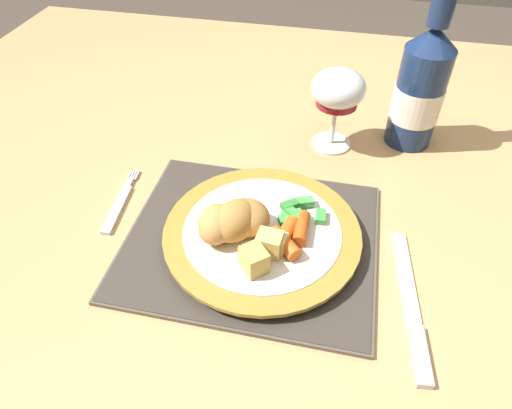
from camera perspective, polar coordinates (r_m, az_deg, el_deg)
The scene contains 12 objects.
ground_plane at distance 1.33m, azimuth 2.64°, elevation -20.58°, with size 6.00×6.00×0.00m, color #4C4238.
dining_table at distance 0.79m, azimuth 4.17°, elevation 1.18°, with size 1.49×1.07×0.74m.
placemat at distance 0.61m, azimuth -0.60°, elevation -4.39°, with size 0.33×0.28×0.01m.
dinner_plate at distance 0.60m, azimuth 0.76°, elevation -3.75°, with size 0.26×0.26×0.02m.
breaded_croquettes at distance 0.57m, azimuth -2.80°, elevation -2.00°, with size 0.09×0.09×0.05m.
green_beans_pile at distance 0.60m, azimuth 5.32°, elevation -1.09°, with size 0.06×0.06×0.02m.
glazed_carrots at distance 0.57m, azimuth 4.36°, elevation -3.80°, with size 0.05×0.08×0.02m.
fork at distance 0.69m, azimuth -16.72°, elevation 0.00°, with size 0.03×0.14×0.01m.
table_knife at distance 0.57m, azimuth 18.95°, elevation -12.80°, with size 0.04×0.21×0.01m.
wine_glass at distance 0.73m, azimuth 10.22°, elevation 13.68°, with size 0.08×0.08×0.13m.
bottle at distance 0.78m, azimuth 19.86°, elevation 13.55°, with size 0.08×0.08×0.26m.
roast_potatoes at distance 0.55m, azimuth 1.10°, elevation -5.70°, with size 0.05×0.07×0.03m.
Camera 1 is at (0.07, -0.58, 1.20)m, focal length 32.00 mm.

